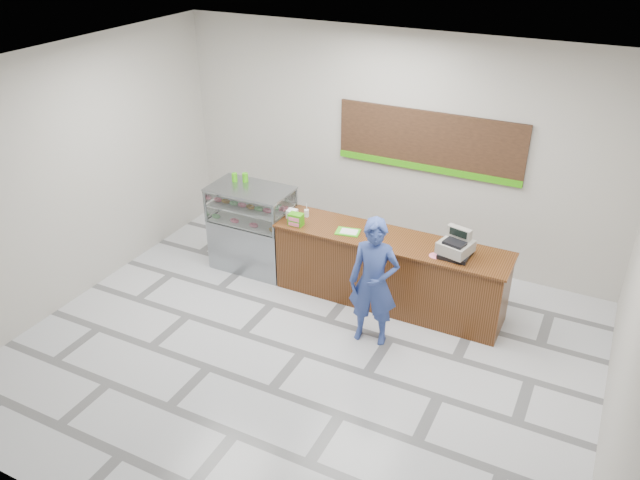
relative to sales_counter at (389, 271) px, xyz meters
The scene contains 16 objects.
floor 1.72m from the sales_counter, 109.54° to the right, with size 7.00×7.00×0.00m, color silver.
back_wall 1.98m from the sales_counter, 110.77° to the left, with size 7.00×7.00×0.00m, color #B9B5AA.
ceiling 3.41m from the sales_counter, 109.54° to the right, with size 7.00×7.00×0.00m, color silver.
sales_counter is the anchor object (origin of this frame).
display_case 2.23m from the sales_counter, behind, with size 1.22×0.72×1.33m.
menu_board 2.00m from the sales_counter, 90.00° to the left, with size 2.80×0.06×0.90m.
cash_register 1.11m from the sales_counter, ahead, with size 0.46×0.47×0.36m.
card_terminal 1.07m from the sales_counter, ahead, with size 0.09×0.18×0.04m, color black.
serving_tray 0.79m from the sales_counter, behind, with size 0.36×0.29×0.02m.
napkin_box 1.61m from the sales_counter, behind, with size 0.14×0.14×0.12m, color white.
straw_cup 1.44m from the sales_counter, behind, with size 0.07×0.07×0.11m, color silver.
promo_box 1.48m from the sales_counter, behind, with size 0.20×0.13×0.18m, color #3AA40E.
donut_decal 0.88m from the sales_counter, 14.89° to the right, with size 0.17×0.17×0.00m, color pink.
green_cup_left 2.71m from the sales_counter, behind, with size 0.08×0.08×0.13m, color #3AA40E.
green_cup_right 2.57m from the sales_counter, behind, with size 0.09×0.09×0.13m, color #3AA40E.
customer 0.95m from the sales_counter, 82.31° to the right, with size 0.63×0.41×1.73m, color #2E4289.
Camera 1 is at (3.00, -5.47, 5.04)m, focal length 35.00 mm.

